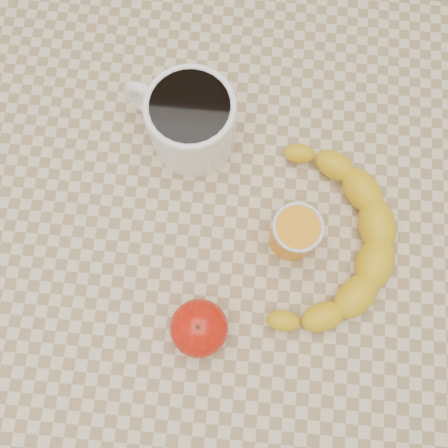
# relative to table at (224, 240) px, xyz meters

# --- Properties ---
(ground) EXTENTS (3.00, 3.00, 0.00)m
(ground) POSITION_rel_table_xyz_m (0.00, 0.00, -0.66)
(ground) COLOR tan
(ground) RESTS_ON ground
(table) EXTENTS (0.80, 0.80, 0.75)m
(table) POSITION_rel_table_xyz_m (0.00, 0.00, 0.00)
(table) COLOR #CCB890
(table) RESTS_ON ground
(coffee_mug) EXTENTS (0.18, 0.16, 0.10)m
(coffee_mug) POSITION_rel_table_xyz_m (-0.06, 0.13, 0.14)
(coffee_mug) COLOR white
(coffee_mug) RESTS_ON table
(orange_juice_glass) EXTENTS (0.07, 0.07, 0.08)m
(orange_juice_glass) POSITION_rel_table_xyz_m (0.09, -0.01, 0.13)
(orange_juice_glass) COLOR orange
(orange_juice_glass) RESTS_ON table
(apple) EXTENTS (0.09, 0.09, 0.07)m
(apple) POSITION_rel_table_xyz_m (-0.02, -0.14, 0.12)
(apple) COLOR #AB0B05
(apple) RESTS_ON table
(banana) EXTENTS (0.35, 0.41, 0.05)m
(banana) POSITION_rel_table_xyz_m (0.14, -0.01, 0.11)
(banana) COLOR gold
(banana) RESTS_ON table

